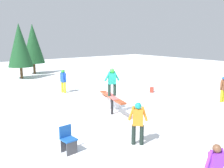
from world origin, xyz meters
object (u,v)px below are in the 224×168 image
object	(u,v)px
bystander_orange	(138,121)
pine_tree_near	(20,45)
folding_chair	(68,140)
loose_snowboard_white	(176,114)
backpack_on_snow	(152,90)
bystander_blue	(63,80)
main_rider_on_rail	(112,83)
pine_tree_far	(33,44)
bystander_purple	(215,168)
rail_feature	(112,99)
bystander_brown	(223,88)

from	to	relation	value
bystander_orange	pine_tree_near	distance (m)	16.77
folding_chair	loose_snowboard_white	bearing A→B (deg)	0.28
pine_tree_near	backpack_on_snow	bearing A→B (deg)	24.11
bystander_blue	loose_snowboard_white	distance (m)	7.97
loose_snowboard_white	main_rider_on_rail	bearing A→B (deg)	-160.22
folding_chair	pine_tree_far	distance (m)	18.87
bystander_blue	backpack_on_snow	bearing A→B (deg)	-134.45
folding_chair	bystander_purple	bearing A→B (deg)	-73.22
bystander_blue	pine_tree_far	xyz separation A→B (m)	(-9.73, 1.79, 2.15)
loose_snowboard_white	folding_chair	xyz separation A→B (m)	(0.41, -6.14, 0.40)
bystander_blue	pine_tree_far	world-z (taller)	pine_tree_far
backpack_on_snow	main_rider_on_rail	bearing A→B (deg)	-8.75
bystander_blue	pine_tree_far	bearing A→B (deg)	-17.72
main_rider_on_rail	bystander_orange	size ratio (longest dim) A/B	1.00
rail_feature	bystander_purple	distance (m)	6.82
pine_tree_near	pine_tree_far	size ratio (longest dim) A/B	0.98
bystander_blue	pine_tree_near	distance (m)	7.85
bystander_brown	main_rider_on_rail	bearing A→B (deg)	162.05
bystander_orange	bystander_brown	xyz separation A→B (m)	(-1.14, 7.92, -0.01)
bystander_brown	folding_chair	world-z (taller)	bystander_brown
rail_feature	pine_tree_near	bearing A→B (deg)	-164.16
bystander_brown	bystander_blue	xyz separation A→B (m)	(-7.86, -6.10, 0.04)
bystander_orange	pine_tree_far	distance (m)	19.20
bystander_brown	bystander_orange	bearing A→B (deg)	-171.51
pine_tree_far	rail_feature	bearing A→B (deg)	-7.97
folding_chair	pine_tree_far	size ratio (longest dim) A/B	0.18
bystander_orange	backpack_on_snow	distance (m)	8.53
main_rider_on_rail	bystander_blue	bearing A→B (deg)	-159.40
rail_feature	folding_chair	distance (m)	4.33
loose_snowboard_white	pine_tree_near	bearing A→B (deg)	155.95
backpack_on_snow	pine_tree_near	size ratio (longest dim) A/B	0.07
loose_snowboard_white	bystander_purple	bearing A→B (deg)	-77.93
bystander_purple	pine_tree_far	size ratio (longest dim) A/B	0.27
main_rider_on_rail	bystander_orange	bearing A→B (deg)	0.44
rail_feature	folding_chair	xyz separation A→B (m)	(2.31, -3.65, -0.35)
bystander_orange	bystander_purple	size ratio (longest dim) A/B	1.14
main_rider_on_rail	bystander_purple	xyz separation A→B (m)	(6.49, -2.10, -0.82)
bystander_purple	loose_snowboard_white	size ratio (longest dim) A/B	0.95
pine_tree_near	pine_tree_far	bearing A→B (deg)	136.88
pine_tree_near	folding_chair	bearing A→B (deg)	-13.61
loose_snowboard_white	bystander_orange	bearing A→B (deg)	-103.72
pine_tree_far	loose_snowboard_white	bearing A→B (deg)	1.09
folding_chair	pine_tree_far	bearing A→B (deg)	68.38
bystander_blue	pine_tree_near	size ratio (longest dim) A/B	0.32
rail_feature	bystander_blue	bearing A→B (deg)	-167.34
bystander_orange	bystander_brown	bearing A→B (deg)	52.66
main_rider_on_rail	bystander_blue	world-z (taller)	main_rider_on_rail
pine_tree_near	bystander_blue	bearing A→B (deg)	1.87
bystander_blue	backpack_on_snow	world-z (taller)	bystander_blue
bystander_blue	pine_tree_far	distance (m)	10.13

